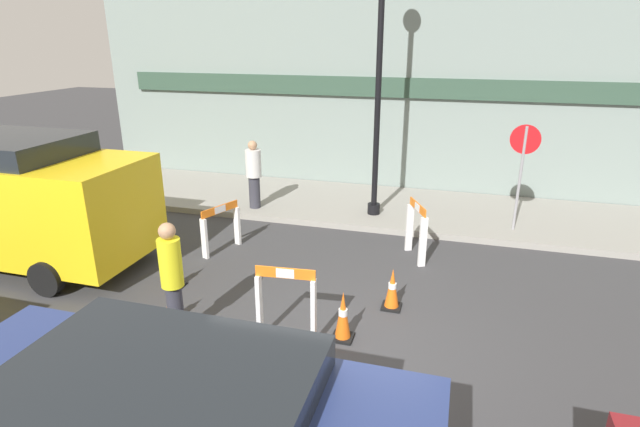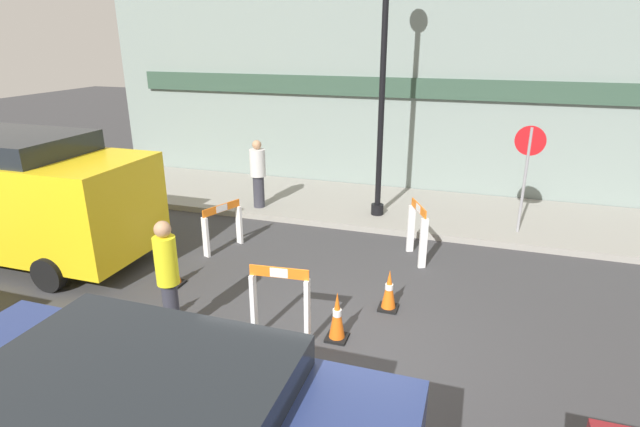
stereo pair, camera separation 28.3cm
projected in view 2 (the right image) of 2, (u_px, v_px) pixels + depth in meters
The scene contains 15 objects.
ground_plane at pixel (334, 356), 6.70m from camera, with size 60.00×60.00×0.00m, color #38383A.
sidewalk_slab at pixel (405, 209), 12.14m from camera, with size 18.00×3.19×0.14m.
storefront_facade at pixel (421, 90), 12.73m from camera, with size 18.00×0.22×5.50m.
streetlamp_post at pixel (384, 33), 10.27m from camera, with size 0.44×0.44×6.29m.
stop_sign at pixel (527, 162), 10.07m from camera, with size 0.59×0.15×2.25m.
barricade_0 at pixel (280, 302), 6.84m from camera, with size 0.84×0.21×1.14m.
barricade_1 at pixel (417, 230), 9.41m from camera, with size 0.47×0.78×1.12m.
barricade_2 at pixel (223, 225), 9.86m from camera, with size 0.45×0.91×0.96m.
traffic_cone_0 at pixel (337, 317), 6.96m from camera, with size 0.30×0.30×0.74m.
traffic_cone_1 at pixel (173, 269), 8.53m from camera, with size 0.30×0.30×0.61m.
traffic_cone_2 at pixel (168, 302), 7.54m from camera, with size 0.30×0.30×0.54m.
traffic_cone_3 at pixel (389, 290), 7.75m from camera, with size 0.30×0.30×0.68m.
person_worker at pixel (168, 275), 6.86m from camera, with size 0.42×0.42×1.75m.
person_pedestrian at pixel (258, 172), 11.83m from camera, with size 0.51×0.51×1.63m.
work_van at pixel (11, 191), 9.38m from camera, with size 5.40×2.21×2.39m.
Camera 2 is at (1.57, -5.44, 4.07)m, focal length 28.00 mm.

